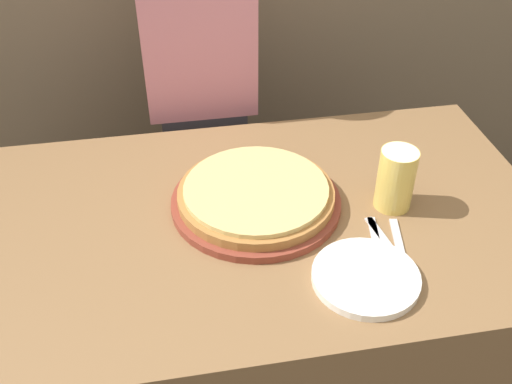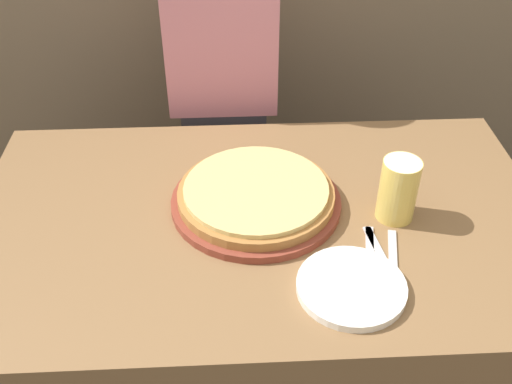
{
  "view_description": "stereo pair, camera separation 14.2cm",
  "coord_description": "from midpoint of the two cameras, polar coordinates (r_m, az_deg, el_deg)",
  "views": [
    {
      "loc": [
        -0.21,
        -1.06,
        1.62
      ],
      "look_at": [
        -0.01,
        0.04,
        0.75
      ],
      "focal_mm": 42.0,
      "sensor_mm": 36.0,
      "label": 1
    },
    {
      "loc": [
        -0.07,
        -1.08,
        1.62
      ],
      "look_at": [
        -0.01,
        0.04,
        0.75
      ],
      "focal_mm": 42.0,
      "sensor_mm": 36.0,
      "label": 2
    }
  ],
  "objects": [
    {
      "name": "dining_table",
      "position": [
        1.66,
        2.89,
        -11.78
      ],
      "size": [
        1.37,
        0.83,
        0.71
      ],
      "color": "olive",
      "rests_on": "ground_plane"
    },
    {
      "name": "beer_glass",
      "position": [
        1.42,
        16.24,
        0.31
      ],
      "size": [
        0.09,
        0.09,
        0.15
      ],
      "color": "#E5C65B",
      "rests_on": "dining_table"
    },
    {
      "name": "dinner_plate",
      "position": [
        1.26,
        12.3,
        -8.96
      ],
      "size": [
        0.23,
        0.23,
        0.02
      ],
      "color": "white",
      "rests_on": "dining_table"
    },
    {
      "name": "dinner_knife",
      "position": [
        1.35,
        14.85,
        -6.11
      ],
      "size": [
        0.05,
        0.2,
        0.0
      ],
      "color": "silver",
      "rests_on": "dining_table"
    },
    {
      "name": "spoon",
      "position": [
        1.36,
        15.86,
        -6.04
      ],
      "size": [
        0.05,
        0.17,
        0.0
      ],
      "color": "silver",
      "rests_on": "dining_table"
    },
    {
      "name": "pizza_on_board",
      "position": [
        1.43,
        2.84,
        -0.55
      ],
      "size": [
        0.41,
        0.41,
        0.06
      ],
      "color": "brown",
      "rests_on": "dining_table"
    },
    {
      "name": "fork",
      "position": [
        1.34,
        13.82,
        -6.18
      ],
      "size": [
        0.05,
        0.2,
        0.0
      ],
      "color": "silver",
      "rests_on": "dining_table"
    },
    {
      "name": "diner_person",
      "position": [
        1.92,
        -0.96,
        7.9
      ],
      "size": [
        0.32,
        0.21,
        1.32
      ],
      "color": "#33333D",
      "rests_on": "ground_plane"
    }
  ]
}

